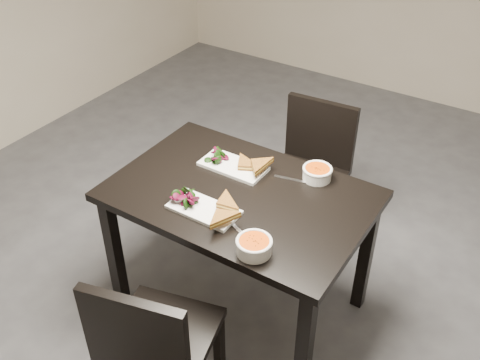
{
  "coord_description": "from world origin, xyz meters",
  "views": [
    {
      "loc": [
        0.99,
        -2.1,
        2.29
      ],
      "look_at": [
        -0.11,
        -0.39,
        0.82
      ],
      "focal_mm": 41.01,
      "sensor_mm": 36.0,
      "label": 1
    }
  ],
  "objects_px": {
    "chair_far": "(311,165)",
    "soup_bowl_far": "(317,172)",
    "plate_far": "(233,166)",
    "table": "(240,209)",
    "chair_near": "(153,342)",
    "plate_near": "(204,209)",
    "soup_bowl_near": "(254,245)"
  },
  "relations": [
    {
      "from": "chair_far",
      "to": "soup_bowl_far",
      "type": "relative_size",
      "value": 5.91
    },
    {
      "from": "chair_far",
      "to": "soup_bowl_far",
      "type": "height_order",
      "value": "chair_far"
    },
    {
      "from": "soup_bowl_far",
      "to": "plate_far",
      "type": "bearing_deg",
      "value": -160.43
    },
    {
      "from": "table",
      "to": "plate_far",
      "type": "relative_size",
      "value": 3.63
    },
    {
      "from": "chair_near",
      "to": "plate_near",
      "type": "relative_size",
      "value": 2.67
    },
    {
      "from": "chair_near",
      "to": "soup_bowl_far",
      "type": "height_order",
      "value": "chair_near"
    },
    {
      "from": "chair_near",
      "to": "soup_bowl_far",
      "type": "xyz_separation_m",
      "value": [
        0.2,
        1.02,
        0.3
      ]
    },
    {
      "from": "chair_far",
      "to": "plate_far",
      "type": "distance_m",
      "value": 0.67
    },
    {
      "from": "chair_near",
      "to": "chair_far",
      "type": "xyz_separation_m",
      "value": [
        -0.04,
        1.47,
        0.0
      ]
    },
    {
      "from": "soup_bowl_near",
      "to": "soup_bowl_far",
      "type": "bearing_deg",
      "value": 91.29
    },
    {
      "from": "table",
      "to": "chair_far",
      "type": "height_order",
      "value": "chair_far"
    },
    {
      "from": "chair_near",
      "to": "soup_bowl_near",
      "type": "height_order",
      "value": "chair_near"
    },
    {
      "from": "plate_near",
      "to": "plate_far",
      "type": "bearing_deg",
      "value": 102.16
    },
    {
      "from": "chair_near",
      "to": "soup_bowl_near",
      "type": "bearing_deg",
      "value": 48.87
    },
    {
      "from": "table",
      "to": "chair_near",
      "type": "relative_size",
      "value": 1.41
    },
    {
      "from": "table",
      "to": "chair_near",
      "type": "distance_m",
      "value": 0.75
    },
    {
      "from": "soup_bowl_near",
      "to": "plate_far",
      "type": "bearing_deg",
      "value": 131.09
    },
    {
      "from": "table",
      "to": "soup_bowl_far",
      "type": "bearing_deg",
      "value": 49.07
    },
    {
      "from": "soup_bowl_far",
      "to": "table",
      "type": "bearing_deg",
      "value": -130.93
    },
    {
      "from": "plate_near",
      "to": "soup_bowl_near",
      "type": "distance_m",
      "value": 0.35
    },
    {
      "from": "chair_far",
      "to": "plate_near",
      "type": "bearing_deg",
      "value": -98.78
    },
    {
      "from": "soup_bowl_far",
      "to": "chair_far",
      "type": "bearing_deg",
      "value": 117.35
    },
    {
      "from": "chair_far",
      "to": "soup_bowl_near",
      "type": "height_order",
      "value": "chair_far"
    },
    {
      "from": "table",
      "to": "soup_bowl_far",
      "type": "relative_size",
      "value": 8.35
    },
    {
      "from": "table",
      "to": "soup_bowl_far",
      "type": "distance_m",
      "value": 0.41
    },
    {
      "from": "table",
      "to": "plate_near",
      "type": "height_order",
      "value": "plate_near"
    },
    {
      "from": "table",
      "to": "plate_far",
      "type": "bearing_deg",
      "value": 132.01
    },
    {
      "from": "plate_near",
      "to": "plate_far",
      "type": "distance_m",
      "value": 0.36
    },
    {
      "from": "chair_far",
      "to": "plate_near",
      "type": "relative_size",
      "value": 2.67
    },
    {
      "from": "plate_near",
      "to": "plate_far",
      "type": "relative_size",
      "value": 0.96
    },
    {
      "from": "chair_near",
      "to": "soup_bowl_far",
      "type": "distance_m",
      "value": 1.08
    },
    {
      "from": "table",
      "to": "chair_far",
      "type": "relative_size",
      "value": 1.41
    }
  ]
}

